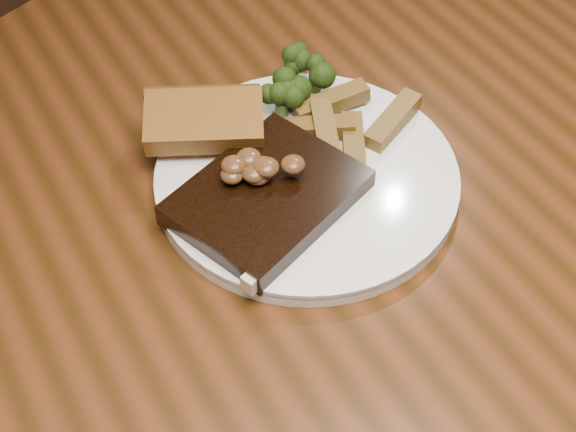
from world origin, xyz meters
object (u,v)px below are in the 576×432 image
Objects in this scene: plate at (307,179)px; steak at (268,197)px; dining_table at (263,295)px; potato_wedges at (354,133)px; garlic_bread at (206,137)px.

steak is (-0.05, -0.02, 0.02)m from plate.
potato_wedges is at bearing 19.92° from dining_table.
plate is (0.07, 0.03, 0.10)m from dining_table.
dining_table is 10.22× the size of steak.
garlic_bread is 1.10× the size of potato_wedges.
plate is 0.06m from steak.
steak is 0.11m from potato_wedges.
plate is 0.06m from potato_wedges.
dining_table is at bearing -154.64° from steak.
steak is 1.44× the size of garlic_bread.
dining_table is 16.25× the size of potato_wedges.
garlic_bread is at bearing 87.99° from dining_table.
garlic_bread is at bearing 151.50° from potato_wedges.
steak reaches higher than plate.
steak is at bearing -55.05° from garlic_bread.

